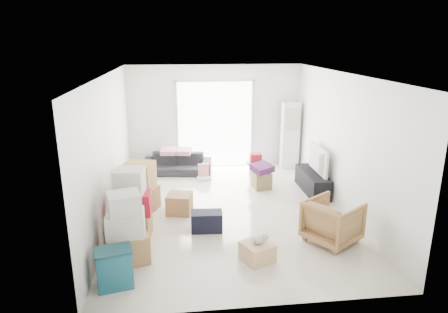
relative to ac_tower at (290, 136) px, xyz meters
name	(u,v)px	position (x,y,z in m)	size (l,w,h in m)	color
room_shell	(230,146)	(-1.95, -2.65, 0.48)	(4.98, 6.48, 3.18)	beige
sliding_door	(215,121)	(-1.95, 0.33, 0.37)	(2.10, 0.04, 2.33)	white
ac_tower	(290,136)	(0.00, 0.00, 0.00)	(0.45, 0.30, 1.75)	white
tv_console	(312,182)	(0.05, -1.79, -0.65)	(0.41, 1.37, 0.46)	black
television	(313,169)	(0.05, -1.79, -0.35)	(1.05, 0.60, 0.14)	black
sofa	(177,161)	(-2.98, -0.15, -0.54)	(1.73, 0.51, 0.68)	#26272B
pillow_left	(168,146)	(-3.18, -0.14, -0.14)	(0.38, 0.30, 0.12)	#D49AA2
pillow_right	(184,146)	(-2.79, -0.19, -0.14)	(0.36, 0.28, 0.12)	#D49AA2
armchair	(333,219)	(-0.39, -4.08, -0.47)	(0.79, 0.74, 0.81)	#9C7645
storage_bins	(114,268)	(-3.85, -4.98, -0.59)	(0.56, 0.45, 0.57)	#165367
box_stack_a	(126,231)	(-3.75, -4.33, -0.37)	(0.73, 0.66, 1.13)	#A06D48
box_stack_b	(132,208)	(-3.75, -3.53, -0.34)	(0.67, 0.65, 1.24)	#A06D48
box_stack_c	(140,187)	(-3.72, -2.34, -0.40)	(0.81, 0.76, 0.97)	#A06D48
loose_box	(179,203)	(-2.94, -2.60, -0.68)	(0.47, 0.47, 0.39)	#A06D48
duffel_bag	(207,221)	(-2.46, -3.43, -0.70)	(0.55, 0.33, 0.35)	black
ottoman	(262,180)	(-1.04, -1.45, -0.68)	(0.38, 0.38, 0.38)	#8B7951
blanket	(262,169)	(-1.04, -1.45, -0.42)	(0.42, 0.42, 0.14)	#522256
kids_table	(255,160)	(-1.04, -0.64, -0.45)	(0.46, 0.46, 0.60)	blue
toy_walker	(204,175)	(-2.33, -0.70, -0.77)	(0.33, 0.30, 0.38)	silver
wood_crate	(257,252)	(-1.75, -4.53, -0.73)	(0.43, 0.43, 0.29)	tan
plush_bunny	(260,239)	(-1.72, -4.52, -0.52)	(0.28, 0.16, 0.14)	#B2ADA8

